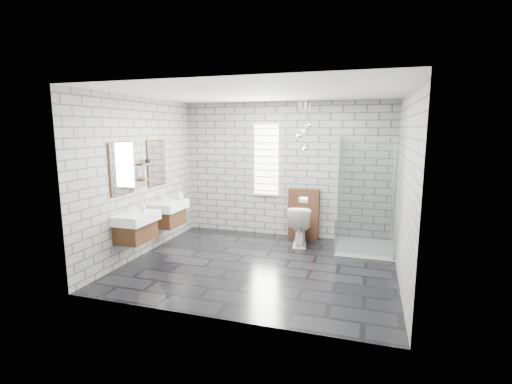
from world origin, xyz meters
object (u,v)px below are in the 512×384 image
at_px(vanity_left, 134,219).
at_px(shower_enclosure, 360,224).
at_px(vanity_right, 167,207).
at_px(toilet, 300,225).
at_px(cistern_panel, 304,214).

relative_size(vanity_left, shower_enclosure, 0.77).
xyz_separation_m(vanity_right, shower_enclosure, (3.41, 0.77, -0.25)).
bearing_deg(vanity_right, toilet, 20.27).
relative_size(vanity_right, cistern_panel, 1.57).
distance_m(vanity_left, toilet, 2.99).
height_order(vanity_left, vanity_right, same).
bearing_deg(cistern_panel, toilet, -90.00).
height_order(vanity_right, toilet, vanity_right).
bearing_deg(shower_enclosure, toilet, 175.52).
relative_size(vanity_left, cistern_panel, 1.57).
relative_size(vanity_right, toilet, 2.09).
distance_m(vanity_left, vanity_right, 0.99).
distance_m(vanity_right, cistern_panel, 2.66).
bearing_deg(vanity_right, cistern_panel, 29.06).
bearing_deg(vanity_left, shower_enclosure, 27.36).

